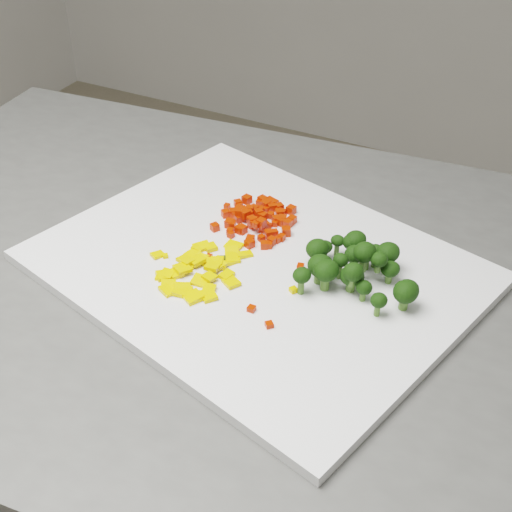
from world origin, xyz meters
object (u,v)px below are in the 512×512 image
at_px(cutting_board, 256,267).
at_px(pepper_pile, 201,264).
at_px(broccoli_pile, 355,267).
at_px(counter_block, 219,487).
at_px(carrot_pile, 256,215).

height_order(cutting_board, pepper_pile, pepper_pile).
bearing_deg(broccoli_pile, counter_block, -172.24).
relative_size(cutting_board, broccoli_pile, 3.75).
height_order(carrot_pile, pepper_pile, carrot_pile).
relative_size(carrot_pile, broccoli_pile, 0.83).
distance_m(counter_block, broccoli_pile, 0.53).
xyz_separation_m(counter_block, carrot_pile, (0.02, 0.09, 0.48)).
bearing_deg(pepper_pile, counter_block, 106.55).
distance_m(pepper_pile, broccoli_pile, 0.18).
bearing_deg(cutting_board, broccoli_pile, 3.39).
bearing_deg(carrot_pile, counter_block, -103.52).
bearing_deg(cutting_board, pepper_pile, -140.04).
height_order(cutting_board, carrot_pile, carrot_pile).
bearing_deg(cutting_board, carrot_pile, 117.23).
bearing_deg(pepper_pile, carrot_pile, 83.09).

